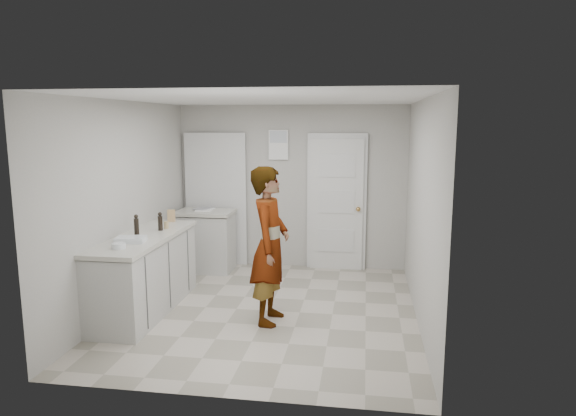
% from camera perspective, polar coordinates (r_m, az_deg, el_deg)
% --- Properties ---
extents(ground, '(4.00, 4.00, 0.00)m').
position_cam_1_polar(ground, '(6.31, -2.26, -11.33)').
color(ground, gray).
rests_on(ground, ground).
extents(room_shell, '(4.00, 4.00, 4.00)m').
position_cam_1_polar(room_shell, '(7.94, -0.89, 0.70)').
color(room_shell, '#A3A29A').
rests_on(room_shell, ground).
extents(main_counter, '(0.64, 1.96, 0.93)m').
position_cam_1_polar(main_counter, '(6.41, -15.57, -7.30)').
color(main_counter, silver).
rests_on(main_counter, ground).
extents(side_counter, '(0.84, 0.61, 0.93)m').
position_cam_1_polar(side_counter, '(7.92, -9.08, -3.84)').
color(side_counter, silver).
rests_on(side_counter, ground).
extents(person, '(0.46, 0.67, 1.77)m').
position_cam_1_polar(person, '(5.74, -2.02, -4.18)').
color(person, silver).
rests_on(person, ground).
extents(cake_mix_box, '(0.10, 0.06, 0.16)m').
position_cam_1_polar(cake_mix_box, '(7.04, -12.84, -0.84)').
color(cake_mix_box, '#AA8455').
rests_on(cake_mix_box, main_counter).
extents(spice_jar, '(0.06, 0.06, 0.09)m').
position_cam_1_polar(spice_jar, '(6.61, -13.38, -1.85)').
color(spice_jar, tan).
rests_on(spice_jar, main_counter).
extents(oil_cruet_a, '(0.06, 0.06, 0.23)m').
position_cam_1_polar(oil_cruet_a, '(6.50, -14.01, -1.49)').
color(oil_cruet_a, black).
rests_on(oil_cruet_a, main_counter).
extents(oil_cruet_b, '(0.06, 0.06, 0.26)m').
position_cam_1_polar(oil_cruet_b, '(6.26, -16.49, -1.89)').
color(oil_cruet_b, black).
rests_on(oil_cruet_b, main_counter).
extents(baking_dish, '(0.35, 0.27, 0.06)m').
position_cam_1_polar(baking_dish, '(5.99, -17.08, -3.38)').
color(baking_dish, silver).
rests_on(baking_dish, main_counter).
extents(egg_bowl, '(0.15, 0.15, 0.06)m').
position_cam_1_polar(egg_bowl, '(5.72, -18.29, -4.01)').
color(egg_bowl, silver).
rests_on(egg_bowl, main_counter).
extents(papers, '(0.25, 0.32, 0.01)m').
position_cam_1_polar(papers, '(7.88, -9.19, -0.18)').
color(papers, white).
rests_on(papers, side_counter).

